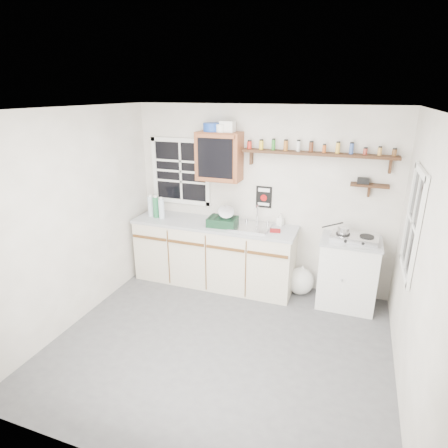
% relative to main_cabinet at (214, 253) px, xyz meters
% --- Properties ---
extents(room, '(3.64, 3.24, 2.54)m').
position_rel_main_cabinet_xyz_m(room, '(0.58, -1.30, 0.79)').
color(room, '#494A4C').
rests_on(room, ground).
extents(main_cabinet, '(2.31, 0.63, 0.92)m').
position_rel_main_cabinet_xyz_m(main_cabinet, '(0.00, 0.00, 0.00)').
color(main_cabinet, beige).
rests_on(main_cabinet, floor).
extents(right_cabinet, '(0.73, 0.57, 0.91)m').
position_rel_main_cabinet_xyz_m(right_cabinet, '(1.83, 0.03, -0.01)').
color(right_cabinet, silver).
rests_on(right_cabinet, floor).
extents(sink, '(0.52, 0.44, 0.29)m').
position_rel_main_cabinet_xyz_m(sink, '(0.54, 0.01, 0.47)').
color(sink, silver).
rests_on(sink, main_cabinet).
extents(upper_cabinet, '(0.60, 0.32, 0.65)m').
position_rel_main_cabinet_xyz_m(upper_cabinet, '(0.03, 0.14, 1.36)').
color(upper_cabinet, brown).
rests_on(upper_cabinet, wall_back).
extents(upper_cabinet_clutter, '(0.42, 0.24, 0.14)m').
position_rel_main_cabinet_xyz_m(upper_cabinet_clutter, '(0.02, 0.14, 1.75)').
color(upper_cabinet_clutter, '#173C9A').
rests_on(upper_cabinet_clutter, upper_cabinet).
extents(spice_shelf, '(1.91, 0.18, 0.35)m').
position_rel_main_cabinet_xyz_m(spice_shelf, '(1.29, 0.21, 1.47)').
color(spice_shelf, black).
rests_on(spice_shelf, wall_back).
extents(secondary_shelf, '(0.45, 0.16, 0.24)m').
position_rel_main_cabinet_xyz_m(secondary_shelf, '(1.94, 0.22, 1.12)').
color(secondary_shelf, black).
rests_on(secondary_shelf, wall_back).
extents(warning_sign, '(0.22, 0.02, 0.30)m').
position_rel_main_cabinet_xyz_m(warning_sign, '(0.63, 0.29, 0.82)').
color(warning_sign, black).
rests_on(warning_sign, wall_back).
extents(window_back, '(0.93, 0.03, 0.98)m').
position_rel_main_cabinet_xyz_m(window_back, '(-0.62, 0.29, 1.09)').
color(window_back, black).
rests_on(window_back, wall_back).
extents(window_right, '(0.03, 0.78, 1.08)m').
position_rel_main_cabinet_xyz_m(window_right, '(2.37, -0.75, 0.99)').
color(window_right, black).
rests_on(window_right, wall_back).
extents(water_bottles, '(0.28, 0.13, 0.33)m').
position_rel_main_cabinet_xyz_m(water_bottles, '(-0.88, -0.03, 0.61)').
color(water_bottles, silver).
rests_on(water_bottles, main_cabinet).
extents(dish_rack, '(0.40, 0.31, 0.29)m').
position_rel_main_cabinet_xyz_m(dish_rack, '(0.17, -0.06, 0.55)').
color(dish_rack, black).
rests_on(dish_rack, main_cabinet).
extents(soap_bottle, '(0.10, 0.10, 0.17)m').
position_rel_main_cabinet_xyz_m(soap_bottle, '(0.90, 0.22, 0.55)').
color(soap_bottle, silver).
rests_on(soap_bottle, main_cabinet).
extents(rag, '(0.16, 0.14, 0.02)m').
position_rel_main_cabinet_xyz_m(rag, '(0.88, -0.03, 0.47)').
color(rag, maroon).
rests_on(rag, main_cabinet).
extents(hotplate, '(0.58, 0.34, 0.08)m').
position_rel_main_cabinet_xyz_m(hotplate, '(1.86, 0.01, 0.49)').
color(hotplate, silver).
rests_on(hotplate, right_cabinet).
extents(saucepan, '(0.34, 0.20, 0.15)m').
position_rel_main_cabinet_xyz_m(saucepan, '(1.72, 0.01, 0.56)').
color(saucepan, silver).
rests_on(saucepan, hotplate).
extents(trash_bag, '(0.39, 0.36, 0.45)m').
position_rel_main_cabinet_xyz_m(trash_bag, '(1.24, 0.10, -0.27)').
color(trash_bag, silver).
rests_on(trash_bag, floor).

